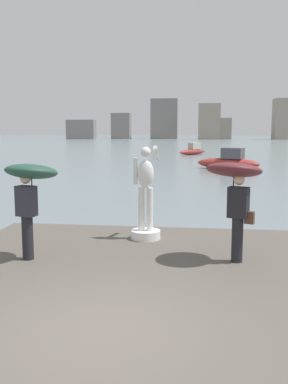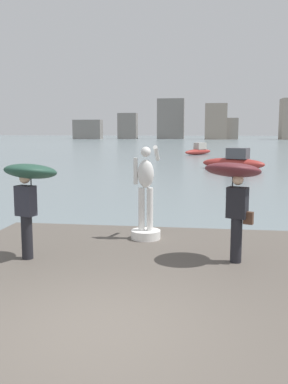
# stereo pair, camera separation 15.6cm
# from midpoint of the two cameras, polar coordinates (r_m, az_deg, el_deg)

# --- Properties ---
(ground_plane) EXTENTS (400.00, 400.00, 0.00)m
(ground_plane) POSITION_cam_midpoint_polar(r_m,az_deg,el_deg) (45.42, 6.45, 4.31)
(ground_plane) COLOR slate
(pier) EXTENTS (7.66, 9.01, 0.40)m
(pier) POSITION_cam_midpoint_polar(r_m,az_deg,el_deg) (7.47, -2.73, -13.59)
(pier) COLOR #564F47
(pier) RESTS_ON ground
(statue_white_figure) EXTENTS (0.70, 0.91, 2.21)m
(statue_white_figure) POSITION_cam_midpoint_polar(r_m,az_deg,el_deg) (10.25, 0.67, -1.67)
(statue_white_figure) COLOR white
(statue_white_figure) RESTS_ON pier
(onlooker_left) EXTENTS (1.29, 1.31, 1.98)m
(onlooker_left) POSITION_cam_midpoint_polar(r_m,az_deg,el_deg) (8.79, -14.29, 1.20)
(onlooker_left) COLOR black
(onlooker_left) RESTS_ON pier
(onlooker_right) EXTENTS (1.41, 1.43, 2.02)m
(onlooker_right) POSITION_cam_midpoint_polar(r_m,az_deg,el_deg) (8.56, 12.23, 1.27)
(onlooker_right) COLOR black
(onlooker_right) RESTS_ON pier
(boat_mid) EXTENTS (3.75, 4.70, 1.44)m
(boat_mid) POSITION_cam_midpoint_polar(r_m,az_deg,el_deg) (53.91, 7.25, 5.42)
(boat_mid) COLOR #9E2D28
(boat_mid) RESTS_ON ground
(boat_far) EXTENTS (5.05, 3.21, 1.63)m
(boat_far) POSITION_cam_midpoint_polar(r_m,az_deg,el_deg) (33.85, 11.81, 3.90)
(boat_far) COLOR #9E2D28
(boat_far) RESTS_ON ground
(distant_skyline) EXTENTS (84.19, 11.90, 13.70)m
(distant_skyline) POSITION_cam_midpoint_polar(r_m,az_deg,el_deg) (149.33, 8.92, 9.03)
(distant_skyline) COLOR gray
(distant_skyline) RESTS_ON ground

